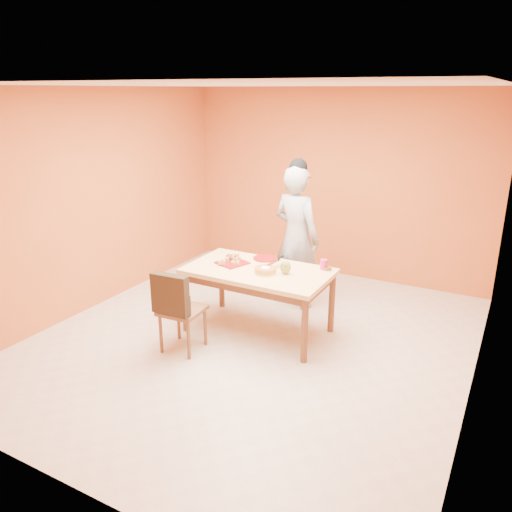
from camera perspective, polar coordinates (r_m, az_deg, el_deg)
The scene contains 17 objects.
floor at distance 5.64m, azimuth -0.42°, elevation -9.61°, with size 5.00×5.00×0.00m, color beige.
ceiling at distance 4.98m, azimuth -0.49°, elevation 18.98°, with size 5.00×5.00×0.00m, color white.
wall_back at distance 7.38m, azimuth 9.08°, elevation 8.07°, with size 4.50×4.50×0.00m, color #C2652C.
wall_left at distance 6.51m, azimuth -18.15°, elevation 5.99°, with size 5.00×5.00×0.00m, color #C2652C.
wall_right at distance 4.55m, azimuth 25.20°, elevation -0.03°, with size 5.00×5.00×0.00m, color #C2652C.
dining_table at distance 5.58m, azimuth 0.26°, elevation -2.42°, with size 1.60×0.90×0.76m.
dining_chair at distance 5.31m, azimuth -8.57°, elevation -5.97°, with size 0.45×0.52×0.92m.
pastry_pile at distance 5.71m, azimuth -2.74°, elevation -0.28°, with size 0.27×0.27×0.09m, color tan, non-canonical shape.
person at distance 6.25m, azimuth 4.63°, elevation 2.11°, with size 0.66×0.43×1.80m, color #9A9B9D.
pastry_platter at distance 5.73m, azimuth -2.73°, elevation -0.78°, with size 0.30×0.30×0.02m, color maroon.
red_dinner_plate at distance 5.88m, azimuth 1.04°, elevation -0.25°, with size 0.28×0.28×0.02m, color maroon.
white_cake_plate at distance 5.41m, azimuth 1.07°, elevation -1.97°, with size 0.25×0.25×0.01m, color white.
sponge_cake at distance 5.40m, azimuth 1.07°, elevation -1.64°, with size 0.24×0.24×0.05m, color gold.
cake_server at distance 5.54m, azimuth 2.03°, elevation -0.76°, with size 0.05×0.25×0.01m, color white.
egg_ornament at distance 5.39m, azimuth 3.39°, elevation -1.28°, with size 0.12×0.10×0.15m, color olive.
magenta_glass at distance 5.57m, azimuth 7.74°, elevation -0.97°, with size 0.08×0.08×0.11m, color #CA1E66.
checker_tin at distance 5.58m, azimuth 8.13°, elevation -1.41°, with size 0.10×0.10×0.03m, color #3E2511.
Camera 1 is at (2.41, -4.35, 2.66)m, focal length 35.00 mm.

